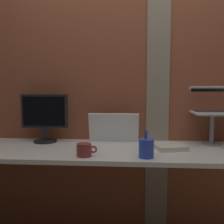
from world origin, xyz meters
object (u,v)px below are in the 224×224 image
object	(u,v)px
whiteboard_panel	(113,128)
coffee_mug	(84,150)
laptop	(209,106)
monitor	(44,115)
pen_cup	(146,148)

from	to	relation	value
whiteboard_panel	coffee_mug	xyz separation A→B (m)	(-0.16, -0.43, -0.07)
laptop	monitor	bearing A→B (deg)	-176.86
monitor	coffee_mug	distance (m)	0.58
whiteboard_panel	coffee_mug	world-z (taller)	whiteboard_panel
whiteboard_panel	pen_cup	bearing A→B (deg)	-61.66
laptop	pen_cup	distance (m)	0.73
laptop	coffee_mug	bearing A→B (deg)	-152.68
whiteboard_panel	pen_cup	size ratio (longest dim) A/B	2.22
laptop	whiteboard_panel	size ratio (longest dim) A/B	0.77
monitor	whiteboard_panel	size ratio (longest dim) A/B	0.97
whiteboard_panel	laptop	bearing A→B (deg)	2.95
laptop	coffee_mug	distance (m)	1.04
monitor	whiteboard_panel	bearing A→B (deg)	3.40
monitor	coffee_mug	xyz separation A→B (m)	(0.38, -0.39, -0.18)
whiteboard_panel	coffee_mug	bearing A→B (deg)	-110.15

